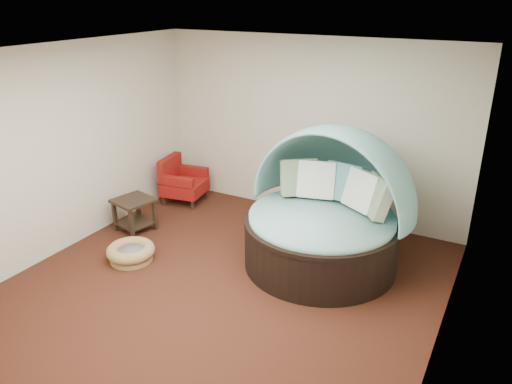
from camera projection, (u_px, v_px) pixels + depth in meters
The scene contains 10 objects.
floor at pixel (227, 283), 6.24m from camera, with size 5.00×5.00×0.00m, color #441F13.
wall_back at pixel (309, 129), 7.75m from camera, with size 5.00×5.00×0.00m, color beige.
wall_front at pixel (45, 283), 3.68m from camera, with size 5.00×5.00×0.00m, color beige.
wall_left at pixel (69, 148), 6.82m from camera, with size 5.00×5.00×0.00m, color beige.
wall_right at pixel (454, 224), 4.60m from camera, with size 5.00×5.00×0.00m, color beige.
ceiling at pixel (221, 53), 5.19m from camera, with size 5.00×5.00×0.00m, color white.
canopy_daybed at pixel (327, 203), 6.44m from camera, with size 2.34×2.27×1.85m.
pet_basket at pixel (131, 252), 6.73m from camera, with size 0.85×0.85×0.23m.
red_armchair at pixel (182, 182), 8.53m from camera, with size 0.77×0.77×0.79m.
side_table at pixel (134, 210), 7.50m from camera, with size 0.64×0.64×0.51m.
Camera 1 is at (2.88, -4.52, 3.41)m, focal length 35.00 mm.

